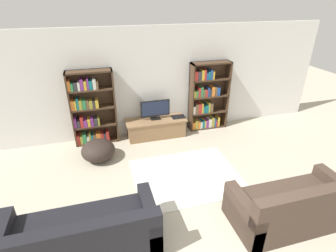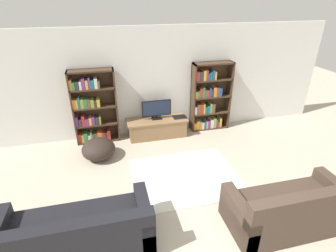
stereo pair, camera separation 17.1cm
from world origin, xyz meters
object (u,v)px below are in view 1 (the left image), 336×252
at_px(bookshelf_left, 91,110).
at_px(television, 155,109).
at_px(laptop, 178,117).
at_px(tv_stand, 156,128).
at_px(bookshelf_right, 206,98).
at_px(couch_right_sofa, 293,207).
at_px(couch_left_sectional, 81,237).
at_px(beanbag_ottoman, 98,150).

distance_m(bookshelf_left, television, 1.50).
xyz_separation_m(television, laptop, (0.57, -0.06, -0.24)).
height_order(tv_stand, laptop, laptop).
relative_size(bookshelf_right, couch_right_sofa, 0.93).
xyz_separation_m(bookshelf_left, bookshelf_right, (2.86, -0.00, -0.01)).
bearing_deg(television, bookshelf_left, 176.08).
height_order(bookshelf_left, laptop, bookshelf_left).
bearing_deg(tv_stand, television, 90.00).
bearing_deg(laptop, bookshelf_left, 175.37).
xyz_separation_m(television, couch_left_sectional, (-1.74, -3.00, -0.43)).
bearing_deg(beanbag_ottoman, bookshelf_right, 16.28).
relative_size(couch_left_sectional, couch_right_sofa, 1.11).
xyz_separation_m(bookshelf_right, laptop, (-0.80, -0.17, -0.35)).
xyz_separation_m(tv_stand, couch_right_sofa, (1.38, -3.26, 0.05)).
distance_m(bookshelf_right, tv_stand, 1.50).
height_order(television, beanbag_ottoman, television).
relative_size(television, laptop, 2.14).
xyz_separation_m(tv_stand, television, (0.00, 0.05, 0.48)).
bearing_deg(couch_right_sofa, tv_stand, 113.02).
distance_m(tv_stand, couch_left_sectional, 3.43).
xyz_separation_m(tv_stand, laptop, (0.57, -0.02, 0.24)).
xyz_separation_m(bookshelf_left, television, (1.49, -0.10, -0.12)).
bearing_deg(couch_left_sectional, bookshelf_right, 44.97).
distance_m(couch_left_sectional, couch_right_sofa, 3.14).
distance_m(tv_stand, beanbag_ottoman, 1.58).
bearing_deg(beanbag_ottoman, laptop, 18.04).
bearing_deg(television, couch_right_sofa, -67.26).
relative_size(bookshelf_right, beanbag_ottoman, 2.46).
height_order(tv_stand, couch_right_sofa, couch_right_sofa).
distance_m(bookshelf_left, bookshelf_right, 2.86).
height_order(bookshelf_right, television, bookshelf_right).
xyz_separation_m(bookshelf_right, tv_stand, (-1.37, -0.15, -0.59)).
bearing_deg(couch_right_sofa, bookshelf_left, 130.16).
relative_size(laptop, couch_left_sectional, 0.16).
bearing_deg(laptop, tv_stand, 178.06).
distance_m(tv_stand, television, 0.48).
height_order(bookshelf_right, couch_right_sofa, bookshelf_right).
distance_m(laptop, couch_left_sectional, 3.74).
height_order(tv_stand, couch_left_sectional, couch_left_sectional).
relative_size(bookshelf_left, couch_left_sectional, 0.84).
relative_size(bookshelf_right, laptop, 5.24).
distance_m(couch_right_sofa, beanbag_ottoman, 3.82).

